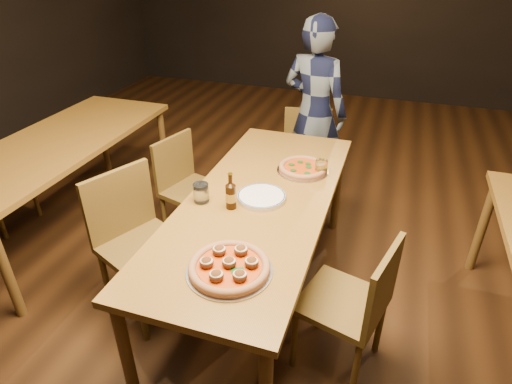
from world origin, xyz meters
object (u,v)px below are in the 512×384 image
(water_glass, at_px, (201,193))
(pizza_meatball, at_px, (229,267))
(chair_main_e, at_px, (342,301))
(diner, at_px, (314,113))
(beer_bottle, at_px, (231,196))
(chair_main_nw, at_px, (145,247))
(chair_main_sw, at_px, (194,190))
(amber_glass, at_px, (321,167))
(chair_end, at_px, (305,159))
(table_main, at_px, (259,209))
(plate_stack, at_px, (261,197))
(pizza_margherita, at_px, (303,168))
(table_left, at_px, (57,150))

(water_glass, bearing_deg, pizza_meatball, -53.92)
(chair_main_e, distance_m, diner, 1.87)
(beer_bottle, xyz_separation_m, diner, (0.14, 1.56, -0.04))
(chair_main_nw, bearing_deg, chair_main_sw, 27.64)
(beer_bottle, bearing_deg, chair_main_sw, 131.94)
(chair_main_sw, bearing_deg, beer_bottle, -122.35)
(amber_glass, bearing_deg, chair_end, 108.07)
(chair_main_sw, distance_m, diner, 1.23)
(table_main, distance_m, plate_stack, 0.09)
(chair_main_nw, bearing_deg, chair_end, 1.92)
(diner, bearing_deg, pizza_margherita, 113.79)
(chair_end, relative_size, amber_glass, 8.73)
(chair_main_nw, bearing_deg, chair_main_e, -67.67)
(chair_main_sw, xyz_separation_m, plate_stack, (0.68, -0.47, 0.34))
(chair_main_nw, bearing_deg, pizza_meatball, -92.45)
(table_main, height_order, beer_bottle, beer_bottle)
(chair_main_nw, bearing_deg, table_left, 84.59)
(diner, bearing_deg, chair_main_e, 123.15)
(chair_main_e, distance_m, pizza_margherita, 0.92)
(pizza_meatball, bearing_deg, water_glass, 126.08)
(table_main, distance_m, amber_glass, 0.51)
(chair_main_sw, xyz_separation_m, diner, (0.69, 0.95, 0.36))
(table_left, distance_m, plate_stack, 1.75)
(chair_main_e, height_order, chair_end, chair_main_e)
(table_left, relative_size, diner, 1.27)
(chair_end, height_order, pizza_margherita, chair_end)
(pizza_margherita, relative_size, water_glass, 3.01)
(table_left, xyz_separation_m, chair_main_e, (2.27, -0.64, -0.25))
(chair_main_e, bearing_deg, amber_glass, -144.14)
(chair_main_sw, bearing_deg, pizza_meatball, -130.81)
(pizza_meatball, relative_size, amber_glass, 4.01)
(table_main, distance_m, beer_bottle, 0.24)
(chair_main_e, relative_size, pizza_margherita, 2.59)
(beer_bottle, bearing_deg, amber_glass, 54.35)
(plate_stack, xyz_separation_m, amber_glass, (0.27, 0.41, 0.04))
(chair_main_sw, bearing_deg, table_main, -109.37)
(chair_main_sw, bearing_deg, chair_main_nw, -160.41)
(chair_end, bearing_deg, chair_main_nw, -122.74)
(pizza_margherita, distance_m, beer_bottle, 0.63)
(table_left, xyz_separation_m, pizza_margherita, (1.86, 0.12, 0.09))
(chair_main_nw, distance_m, chair_main_e, 1.17)
(table_main, xyz_separation_m, chair_main_e, (0.57, -0.34, -0.25))
(plate_stack, bearing_deg, chair_main_e, -31.52)
(chair_main_e, height_order, diner, diner)
(plate_stack, xyz_separation_m, water_glass, (-0.32, -0.13, 0.04))
(chair_main_sw, height_order, beer_bottle, beer_bottle)
(chair_end, bearing_deg, beer_bottle, -106.11)
(chair_main_sw, distance_m, chair_end, 1.03)
(plate_stack, bearing_deg, table_left, 170.00)
(beer_bottle, height_order, water_glass, beer_bottle)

